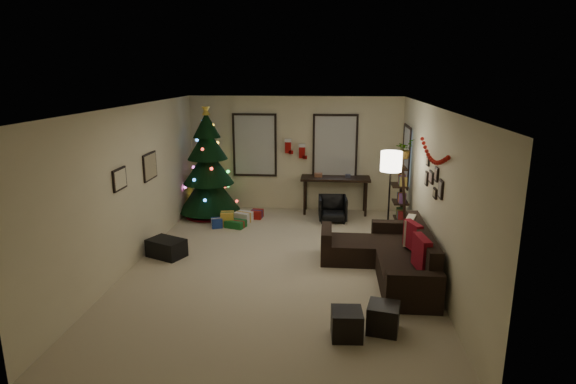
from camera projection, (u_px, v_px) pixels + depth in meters
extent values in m
plane|color=beige|center=(279.00, 265.00, 8.14)|extent=(7.00, 7.00, 0.00)
plane|color=white|center=(278.00, 107.00, 7.48)|extent=(7.00, 7.00, 0.00)
plane|color=beige|center=(295.00, 154.00, 11.19)|extent=(5.00, 0.00, 5.00)
plane|color=beige|center=(239.00, 278.00, 4.43)|extent=(5.00, 0.00, 5.00)
plane|color=beige|center=(133.00, 186.00, 8.02)|extent=(0.00, 7.00, 7.00)
plane|color=beige|center=(433.00, 192.00, 7.59)|extent=(0.00, 7.00, 7.00)
cube|color=#728CB2|center=(255.00, 145.00, 11.19)|extent=(0.94, 0.02, 1.35)
cube|color=beige|center=(255.00, 145.00, 11.19)|extent=(0.94, 0.03, 1.35)
cube|color=#728CB2|center=(335.00, 146.00, 11.03)|extent=(0.94, 0.02, 1.35)
cube|color=beige|center=(335.00, 146.00, 11.03)|extent=(0.94, 0.03, 1.35)
cube|color=#728CB2|center=(407.00, 156.00, 10.02)|extent=(0.05, 0.27, 1.17)
cube|color=beige|center=(407.00, 156.00, 10.02)|extent=(0.05, 0.45, 1.17)
cylinder|color=black|center=(210.00, 209.00, 10.92)|extent=(0.10, 0.10, 0.31)
cone|color=black|center=(209.00, 190.00, 10.81)|extent=(1.39, 1.39, 0.97)
cone|color=black|center=(208.00, 166.00, 10.67)|extent=(1.15, 1.15, 0.82)
cone|color=black|center=(207.00, 143.00, 10.54)|extent=(0.90, 0.90, 0.72)
cone|color=black|center=(206.00, 125.00, 10.44)|extent=(0.61, 0.61, 0.56)
cylinder|color=maroon|center=(210.00, 214.00, 10.95)|extent=(1.13, 1.13, 0.04)
cube|color=maroon|center=(257.00, 214.00, 10.75)|extent=(0.25, 0.30, 0.18)
cube|color=gold|center=(227.00, 219.00, 10.20)|extent=(0.28, 0.25, 0.30)
cube|color=navy|center=(217.00, 223.00, 10.08)|extent=(0.22, 0.22, 0.20)
cube|color=#14591E|center=(236.00, 224.00, 10.10)|extent=(0.40, 0.30, 0.15)
cube|color=silver|center=(244.00, 217.00, 10.47)|extent=(0.35, 0.28, 0.22)
cube|color=black|center=(402.00, 266.00, 7.62)|extent=(0.79, 2.10, 0.37)
cube|color=black|center=(422.00, 243.00, 7.49)|extent=(0.20, 2.10, 0.46)
cube|color=black|center=(414.00, 292.00, 6.48)|extent=(0.79, 0.20, 0.58)
cube|color=black|center=(393.00, 236.00, 8.70)|extent=(0.79, 0.20, 0.58)
cube|color=black|center=(352.00, 250.00, 8.32)|extent=(0.74, 0.79, 0.37)
cube|color=black|center=(326.00, 244.00, 8.33)|extent=(0.18, 0.79, 0.58)
cube|color=maroon|center=(421.00, 253.00, 6.94)|extent=(0.21, 0.52, 0.50)
cube|color=maroon|center=(413.00, 236.00, 7.69)|extent=(0.26, 0.46, 0.45)
cube|color=beige|center=(410.00, 230.00, 7.99)|extent=(0.26, 0.47, 0.45)
cube|color=black|center=(347.00, 324.00, 5.88)|extent=(0.40, 0.40, 0.36)
cube|color=black|center=(383.00, 318.00, 6.02)|extent=(0.46, 0.46, 0.37)
cube|color=black|center=(335.00, 178.00, 10.96)|extent=(1.60, 0.57, 0.06)
cylinder|color=black|center=(305.00, 198.00, 10.91)|extent=(0.06, 0.06, 0.80)
cylinder|color=black|center=(306.00, 193.00, 11.35)|extent=(0.06, 0.06, 0.80)
cylinder|color=black|center=(366.00, 200.00, 10.79)|extent=(0.06, 0.06, 0.80)
cylinder|color=black|center=(365.00, 195.00, 11.23)|extent=(0.06, 0.06, 0.80)
imported|color=black|center=(333.00, 209.00, 10.47)|extent=(0.59, 0.56, 0.58)
cube|color=black|center=(404.00, 199.00, 9.36)|extent=(0.05, 0.05, 1.59)
cube|color=black|center=(401.00, 193.00, 9.77)|extent=(0.05, 0.05, 1.59)
cube|color=black|center=(399.00, 219.00, 9.68)|extent=(0.30, 0.44, 0.03)
cube|color=black|center=(401.00, 202.00, 9.60)|extent=(0.30, 0.44, 0.03)
cube|color=black|center=(402.00, 185.00, 9.51)|extent=(0.30, 0.44, 0.03)
cube|color=black|center=(403.00, 168.00, 9.42)|extent=(0.30, 0.44, 0.03)
imported|color=#4C4C4C|center=(405.00, 146.00, 9.29)|extent=(0.59, 0.60, 0.51)
cylinder|color=black|center=(387.00, 246.00, 8.99)|extent=(0.32, 0.32, 0.03)
cylinder|color=black|center=(389.00, 206.00, 8.80)|extent=(0.03, 0.03, 1.54)
cylinder|color=white|center=(391.00, 161.00, 8.59)|extent=(0.39, 0.39, 0.36)
cube|color=black|center=(150.00, 166.00, 8.70)|extent=(0.04, 0.60, 0.50)
cube|color=tan|center=(150.00, 166.00, 8.70)|extent=(0.01, 0.54, 0.45)
cube|color=black|center=(120.00, 179.00, 7.45)|extent=(0.04, 0.45, 0.35)
cube|color=beige|center=(120.00, 179.00, 7.45)|extent=(0.01, 0.41, 0.31)
cube|color=black|center=(441.00, 189.00, 6.97)|extent=(0.03, 0.22, 0.28)
cube|color=black|center=(437.00, 174.00, 7.27)|extent=(0.03, 0.18, 0.22)
cube|color=black|center=(435.00, 193.00, 7.34)|extent=(0.03, 0.20, 0.16)
cube|color=black|center=(431.00, 177.00, 7.63)|extent=(0.03, 0.26, 0.20)
cube|color=black|center=(427.00, 178.00, 8.00)|extent=(0.03, 0.18, 0.24)
cube|color=black|center=(428.00, 161.00, 7.92)|extent=(0.03, 0.16, 0.16)
cube|color=#990F0C|center=(288.00, 147.00, 11.06)|extent=(0.14, 0.04, 0.30)
cube|color=white|center=(288.00, 140.00, 11.02)|extent=(0.16, 0.05, 0.08)
cube|color=#990F0C|center=(291.00, 152.00, 11.08)|extent=(0.10, 0.04, 0.08)
cube|color=#990F0C|center=(302.00, 152.00, 11.05)|extent=(0.14, 0.04, 0.30)
cube|color=white|center=(302.00, 146.00, 11.02)|extent=(0.16, 0.05, 0.08)
cube|color=#990F0C|center=(305.00, 157.00, 11.08)|extent=(0.10, 0.04, 0.08)
cube|color=black|center=(167.00, 248.00, 8.48)|extent=(0.76, 0.66, 0.32)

